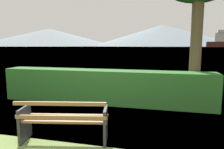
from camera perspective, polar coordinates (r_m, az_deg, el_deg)
The scene contains 5 objects.
ground_plane at distance 4.37m, azimuth -12.66°, elevation -17.29°, with size 1400.00×1400.00×0.00m, color olive.
water_surface at distance 313.47m, azimuth 13.44°, elevation 7.41°, with size 620.00×620.00×0.00m, color slate.
park_bench at distance 4.16m, azimuth -13.05°, elevation -12.32°, with size 1.74×0.88×0.87m.
hedge_row at distance 6.70m, azimuth -2.20°, elevation -3.36°, with size 6.79×0.72×1.07m, color #2D6B28.
distant_hills at distance 542.69m, azimuth 5.60°, elevation 10.35°, with size 940.23×382.10×52.84m.
Camera 1 is at (1.80, -3.53, 1.85)m, focal length 33.21 mm.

